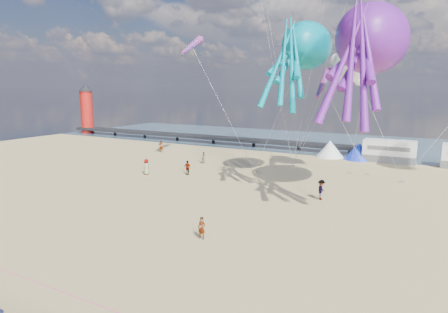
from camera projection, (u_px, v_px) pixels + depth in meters
ground at (179, 269)px, 22.50m from camera, size 120.00×120.00×0.00m
water at (363, 145)px, 69.70m from camera, size 120.00×120.00×0.00m
pier at (195, 136)px, 73.61m from camera, size 60.00×3.00×0.50m
lighthouse at (87, 112)px, 86.52m from camera, size 2.60×2.60×9.00m
motorhome_0 at (389, 151)px, 53.67m from camera, size 6.60×2.50×3.00m
tent_white at (330, 149)px, 57.59m from camera, size 4.00×4.00×2.40m
tent_blue at (358, 151)px, 55.65m from camera, size 4.00×4.00×2.40m
rope_line at (114, 311)px, 18.21m from camera, size 34.00×0.03×0.03m
standing_person at (202, 228)px, 26.76m from camera, size 0.57×0.39×1.51m
beachgoer_0 at (146, 167)px, 46.20m from camera, size 0.49×0.70×1.83m
beachgoer_1 at (204, 158)px, 52.95m from camera, size 0.79×0.88×1.52m
beachgoer_2 at (321, 190)px, 36.00m from camera, size 0.73×0.92×1.84m
beachgoer_3 at (187, 168)px, 46.16m from camera, size 1.10×0.66×1.67m
beachgoer_5 at (161, 146)px, 61.90m from camera, size 1.77×1.09×1.82m
sandbag_a at (254, 172)px, 47.46m from camera, size 0.50×0.35×0.22m
sandbag_b at (350, 173)px, 46.77m from camera, size 0.50×0.35×0.22m
sandbag_c at (402, 182)px, 42.48m from camera, size 0.50×0.35×0.22m
sandbag_d at (368, 174)px, 46.05m from camera, size 0.50×0.35×0.22m
sandbag_e at (293, 166)px, 50.87m from camera, size 0.50×0.35×0.22m
kite_octopus_teal at (307, 45)px, 39.91m from camera, size 5.13×10.15×11.19m
kite_octopus_purple at (372, 39)px, 33.69m from camera, size 5.58×11.35×12.58m
kite_panda at (352, 63)px, 43.02m from camera, size 6.37×6.23×6.94m
windsock_left at (192, 46)px, 51.58m from camera, size 2.42×6.55×6.46m
windsock_mid at (323, 84)px, 42.10m from camera, size 1.63×6.49×6.42m
windsock_right at (324, 107)px, 40.08m from camera, size 0.98×4.42×4.41m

